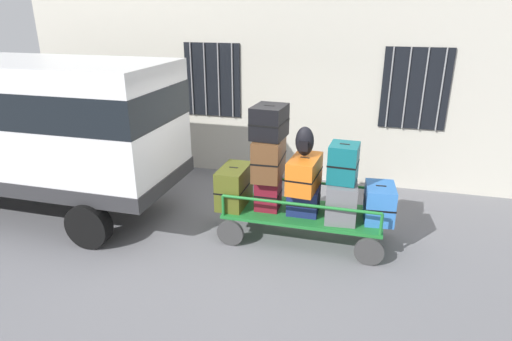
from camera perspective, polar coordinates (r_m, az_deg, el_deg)
The scene contains 15 objects.
ground_plane at distance 6.80m, azimuth 0.83°, elevation -9.23°, with size 40.00×40.00×0.00m, color slate.
building_wall at distance 8.80m, azimuth 5.90°, elevation 14.74°, with size 12.00×0.38×5.00m.
van at distance 8.17m, azimuth -27.46°, elevation 5.85°, with size 4.87×2.04×2.63m.
luggage_cart at distance 6.72m, azimuth 6.25°, elevation -6.10°, with size 2.46×1.05×0.46m.
cart_railing at distance 6.56m, azimuth 6.38°, elevation -3.20°, with size 2.34×0.92×0.34m.
suitcase_left_bottom at distance 6.77m, azimuth -2.94°, elevation -2.08°, with size 0.42×0.75×0.63m.
suitcase_midleft_bottom at distance 6.65m, azimuth 1.63°, elevation -2.98°, with size 0.38×0.40×0.52m.
suitcase_midleft_middle at distance 6.47m, azimuth 1.74°, elevation 1.74°, with size 0.44×0.77×0.62m.
suitcase_midleft_top at distance 6.31m, azimuth 1.79°, elevation 6.49°, with size 0.50×0.62×0.49m.
suitcase_center_bottom at distance 6.60m, azimuth 6.36°, elevation -3.89°, with size 0.47×0.50×0.40m.
suitcase_center_middle at distance 6.39m, azimuth 6.45°, elevation -0.40°, with size 0.46×0.79×0.50m.
suitcase_midright_bottom at distance 6.53m, azimuth 11.22°, elevation -3.57°, with size 0.51×0.85×0.58m.
suitcase_midright_middle at distance 6.27m, azimuth 11.54°, elevation 1.00°, with size 0.44×0.48×0.56m.
suitcase_right_bottom at distance 6.54m, azimuth 16.06°, elevation -4.15°, with size 0.47×0.63×0.54m.
backpack at distance 6.31m, azimuth 6.47°, elevation 3.85°, with size 0.27×0.22×0.44m.
Camera 1 is at (1.47, -5.71, 3.39)m, focal length 30.12 mm.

